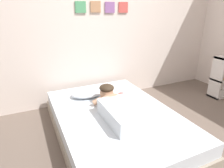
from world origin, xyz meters
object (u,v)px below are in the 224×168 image
at_px(coffee_cup, 121,96).
at_px(cell_phone, 120,114).
at_px(bed, 115,123).
at_px(pillow, 89,92).
at_px(bookshelf, 224,76).
at_px(person_lying, 119,107).

xyz_separation_m(coffee_cup, cell_phone, (-0.23, -0.41, -0.03)).
xyz_separation_m(bed, pillow, (-0.14, 0.60, 0.22)).
bearing_deg(coffee_cup, pillow, 145.49).
distance_m(cell_phone, bookshelf, 2.31).
xyz_separation_m(pillow, person_lying, (0.15, -0.68, 0.05)).
distance_m(bed, pillow, 0.65).
bearing_deg(pillow, bookshelf, -8.21).
relative_size(person_lying, cell_phone, 6.57).
distance_m(pillow, person_lying, 0.70).
distance_m(pillow, cell_phone, 0.70).
xyz_separation_m(person_lying, coffee_cup, (0.25, 0.40, -0.07)).
distance_m(person_lying, cell_phone, 0.10).
bearing_deg(cell_phone, bed, 107.08).
relative_size(coffee_cup, cell_phone, 0.89).
bearing_deg(pillow, cell_phone, -75.96).
xyz_separation_m(pillow, cell_phone, (0.17, -0.68, -0.05)).
relative_size(pillow, cell_phone, 3.71).
relative_size(bed, bookshelf, 2.75).
distance_m(person_lying, coffee_cup, 0.48).
bearing_deg(person_lying, coffee_cup, 58.36).
xyz_separation_m(coffee_cup, bookshelf, (2.05, -0.08, 0.03)).
distance_m(bed, cell_phone, 0.19).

